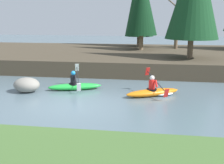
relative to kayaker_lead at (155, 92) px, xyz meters
name	(u,v)px	position (x,y,z in m)	size (l,w,h in m)	color
ground_plane	(73,105)	(-3.46, -1.91, -0.20)	(90.00, 90.00, 0.00)	slate
riverbank_far	(111,57)	(-3.46, 9.02, 0.30)	(44.00, 11.77, 1.00)	#473D2D
conifer_tree_left	(142,4)	(-1.03, 10.11, 4.56)	(2.59, 2.59, 6.30)	#7A664C
bare_tree_mid_upstream	(177,22)	(1.99, 11.38, 3.06)	(2.67, 2.64, 4.77)	brown
bare_tree_mid_downstream	(178,6)	(2.04, 12.19, 4.45)	(4.23, 4.18, 7.74)	brown
kayaker_lead	(155,92)	(0.00, 0.00, 0.00)	(2.68, 1.93, 1.20)	orange
kayaker_middle	(75,86)	(-4.06, 0.49, 0.02)	(2.76, 2.02, 1.20)	green
boulder_midstream	(27,85)	(-6.35, -0.26, 0.17)	(1.31, 1.03, 0.74)	gray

